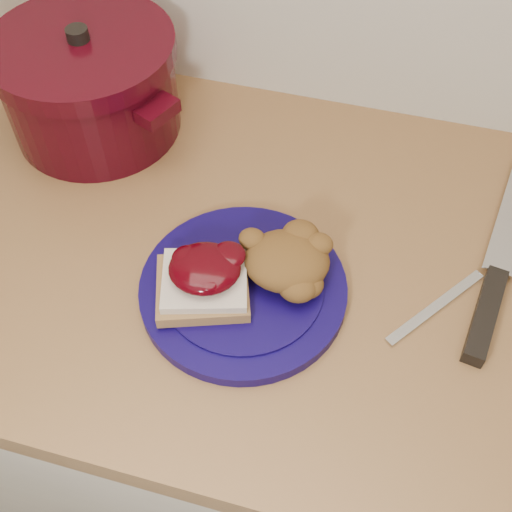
% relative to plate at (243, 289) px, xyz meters
% --- Properties ---
extents(base_cabinet, '(4.00, 0.60, 0.86)m').
position_rel_plate_xyz_m(base_cabinet, '(0.00, 0.07, -0.48)').
color(base_cabinet, beige).
rests_on(base_cabinet, floor).
extents(plate, '(0.29, 0.29, 0.02)m').
position_rel_plate_xyz_m(plate, '(0.00, 0.00, 0.00)').
color(plate, '#0D0441').
rests_on(plate, wood_countertop).
extents(sandwich, '(0.13, 0.12, 0.05)m').
position_rel_plate_xyz_m(sandwich, '(-0.04, -0.02, 0.03)').
color(sandwich, olive).
rests_on(sandwich, plate).
extents(stuffing_mound, '(0.11, 0.10, 0.05)m').
position_rel_plate_xyz_m(stuffing_mound, '(0.04, 0.03, 0.04)').
color(stuffing_mound, brown).
rests_on(stuffing_mound, plate).
extents(chef_knife, '(0.09, 0.34, 0.02)m').
position_rel_plate_xyz_m(chef_knife, '(0.28, 0.08, 0.00)').
color(chef_knife, black).
rests_on(chef_knife, wood_countertop).
extents(butter_knife, '(0.10, 0.13, 0.00)m').
position_rel_plate_xyz_m(butter_knife, '(0.22, 0.04, -0.00)').
color(butter_knife, silver).
rests_on(butter_knife, wood_countertop).
extents(dutch_oven, '(0.32, 0.32, 0.16)m').
position_rel_plate_xyz_m(dutch_oven, '(-0.28, 0.23, 0.06)').
color(dutch_oven, '#35050D').
rests_on(dutch_oven, wood_countertop).
extents(pepper_grinder, '(0.06, 0.06, 0.11)m').
position_rel_plate_xyz_m(pepper_grinder, '(-0.28, 0.24, 0.05)').
color(pepper_grinder, black).
rests_on(pepper_grinder, wood_countertop).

